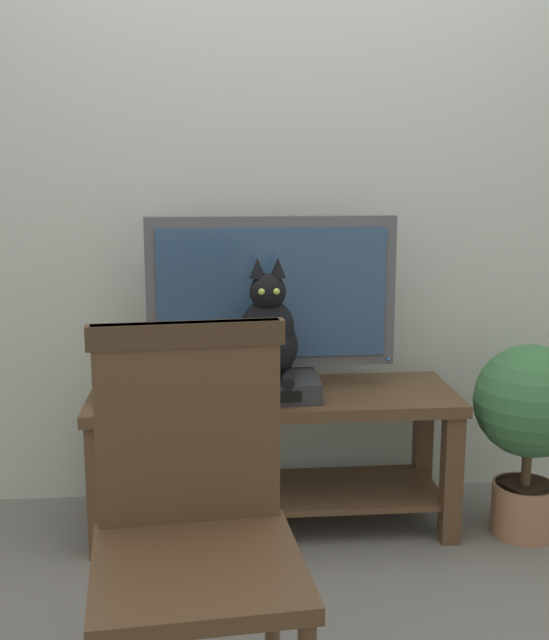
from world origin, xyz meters
TOP-DOWN VIEW (x-y plane):
  - ground_plane at (0.00, 0.00)m, footprint 12.00×12.00m
  - back_wall at (0.00, 0.89)m, footprint 7.00×0.12m
  - tv_stand at (-0.07, 0.49)m, footprint 1.37×0.49m
  - tv at (-0.07, 0.57)m, footprint 0.93×0.20m
  - media_box at (-0.10, 0.43)m, footprint 0.38×0.26m
  - cat at (-0.10, 0.42)m, footprint 0.23×0.32m
  - wooden_chair at (-0.36, -0.62)m, footprint 0.51×0.52m
  - book_stack at (-0.61, 0.46)m, footprint 0.25×0.16m
  - potted_plant at (0.86, 0.34)m, footprint 0.42×0.42m

SIDE VIEW (x-z plane):
  - ground_plane at x=0.00m, z-range 0.00..0.00m
  - tv_stand at x=-0.07m, z-range 0.10..0.64m
  - potted_plant at x=0.86m, z-range 0.10..0.83m
  - book_stack at x=-0.61m, z-range 0.54..0.60m
  - media_box at x=-0.10m, z-range 0.53..0.61m
  - wooden_chair at x=-0.36m, z-range 0.08..1.08m
  - cat at x=-0.10m, z-range 0.55..0.99m
  - tv at x=-0.07m, z-range 0.55..1.21m
  - back_wall at x=0.00m, z-range 0.00..2.80m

